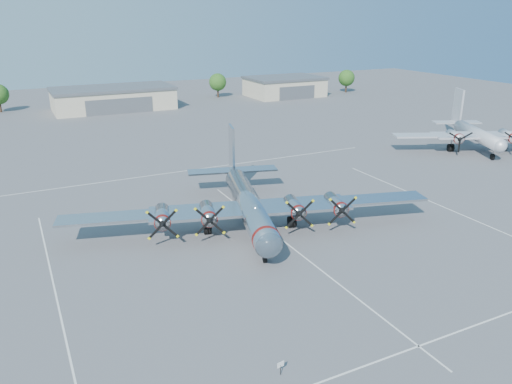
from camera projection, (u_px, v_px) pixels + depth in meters
name	position (u px, v px, depth m)	size (l,w,h in m)	color
ground	(271.00, 231.00, 53.37)	(260.00, 260.00, 0.00)	#4F4F51
parking_lines	(279.00, 237.00, 51.89)	(60.00, 50.08, 0.01)	silver
hangar_center	(113.00, 98.00, 121.64)	(28.60, 14.60, 5.40)	beige
hangar_east	(285.00, 86.00, 141.76)	(20.60, 14.60, 5.40)	beige
tree_east	(218.00, 82.00, 138.80)	(4.80, 4.80, 6.64)	#382619
tree_far_east	(347.00, 78.00, 147.98)	(4.80, 4.80, 6.64)	#382619
main_bomber_b29	(248.00, 224.00, 55.12)	(39.03, 26.70, 8.63)	silver
twin_engine_east	(473.00, 149.00, 85.83)	(28.96, 20.82, 9.18)	#BCBCC1
info_placard	(281.00, 366.00, 31.82)	(0.51, 0.11, 0.98)	black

